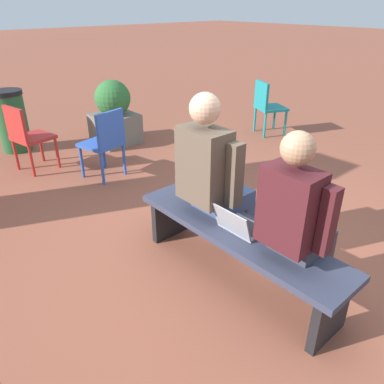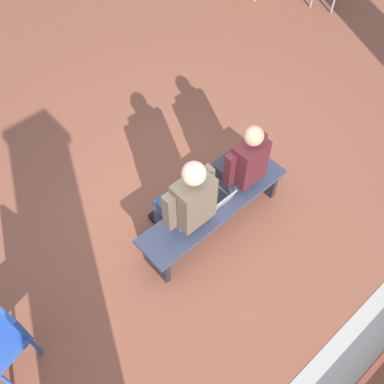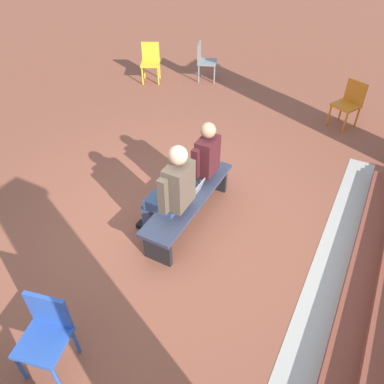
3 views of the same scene
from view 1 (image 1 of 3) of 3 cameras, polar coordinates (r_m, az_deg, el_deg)
name	(u,v)px [view 1 (image 1 of 3)]	position (r m, az deg, el deg)	size (l,w,h in m)	color
ground_plane	(234,255)	(3.27, 6.34, -9.58)	(60.00, 60.00, 0.00)	brown
bench	(236,240)	(2.84, 6.79, -7.21)	(1.80, 0.44, 0.45)	#33384C
person_student	(297,219)	(2.48, 15.72, -4.04)	(0.52, 0.66, 1.31)	#383842
person_adult	(214,177)	(2.89, 3.42, 2.37)	(0.58, 0.73, 1.40)	#384C75
laptop	(239,225)	(2.74, 7.23, -5.04)	(0.32, 0.29, 0.21)	#9EA0A5
plastic_chair_mid_courtyard	(105,140)	(4.57, -13.08, 7.71)	(0.51, 0.51, 0.84)	#2D56B7
plastic_chair_foreground	(27,134)	(5.08, -23.88, 8.03)	(0.49, 0.49, 0.84)	red
plastic_chair_by_pillar	(267,104)	(6.20, 11.36, 12.95)	(0.56, 0.56, 0.84)	teal
planter	(114,115)	(5.79, -11.77, 11.48)	(0.60, 0.60, 0.94)	#6B665B
litter_bin	(12,121)	(5.95, -25.72, 9.74)	(0.42, 0.42, 0.86)	#23562D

